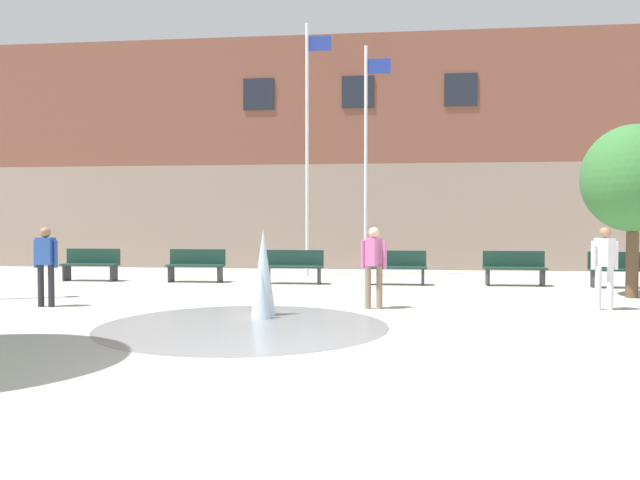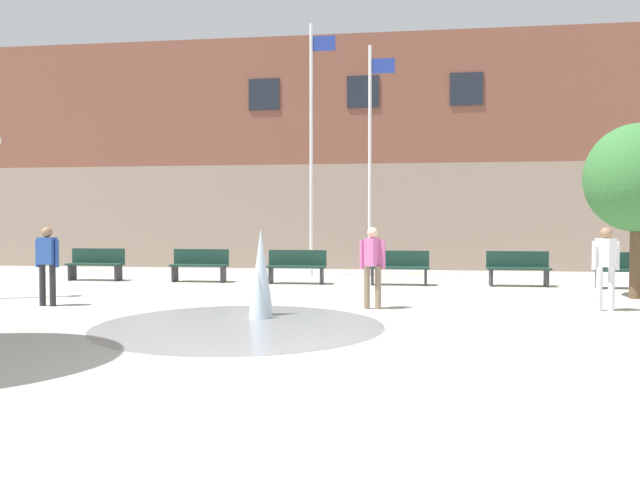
% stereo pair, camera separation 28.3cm
% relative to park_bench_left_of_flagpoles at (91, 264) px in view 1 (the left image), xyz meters
% --- Properties ---
extents(ground_plane, '(100.00, 100.00, 0.00)m').
position_rel_park_bench_left_of_flagpoles_xyz_m(ground_plane, '(7.33, -9.98, -0.48)').
color(ground_plane, '#B2ADA3').
extents(library_building, '(36.00, 6.05, 8.20)m').
position_rel_park_bench_left_of_flagpoles_xyz_m(library_building, '(7.33, 7.91, 3.62)').
color(library_building, gray).
rests_on(library_building, ground).
extents(splash_fountain, '(4.74, 4.74, 1.58)m').
position_rel_park_bench_left_of_flagpoles_xyz_m(splash_fountain, '(6.15, -6.21, 0.02)').
color(splash_fountain, gray).
rests_on(splash_fountain, ground).
extents(park_bench_left_of_flagpoles, '(1.60, 0.44, 0.91)m').
position_rel_park_bench_left_of_flagpoles_xyz_m(park_bench_left_of_flagpoles, '(0.00, 0.00, 0.00)').
color(park_bench_left_of_flagpoles, '#28282D').
rests_on(park_bench_left_of_flagpoles, ground).
extents(park_bench_under_left_flagpole, '(1.60, 0.44, 0.91)m').
position_rel_park_bench_left_of_flagpoles_xyz_m(park_bench_under_left_flagpole, '(3.08, -0.01, 0.00)').
color(park_bench_under_left_flagpole, '#28282D').
rests_on(park_bench_under_left_flagpole, ground).
extents(park_bench_center, '(1.60, 0.44, 0.91)m').
position_rel_park_bench_left_of_flagpoles_xyz_m(park_bench_center, '(5.86, -0.15, 0.00)').
color(park_bench_center, '#28282D').
rests_on(park_bench_center, ground).
extents(park_bench_under_right_flagpole, '(1.60, 0.44, 0.91)m').
position_rel_park_bench_left_of_flagpoles_xyz_m(park_bench_under_right_flagpole, '(8.62, -0.13, 0.00)').
color(park_bench_under_right_flagpole, '#28282D').
rests_on(park_bench_under_right_flagpole, ground).
extents(park_bench_near_trashcan, '(1.60, 0.44, 0.91)m').
position_rel_park_bench_left_of_flagpoles_xyz_m(park_bench_near_trashcan, '(11.72, -0.03, 0.00)').
color(park_bench_near_trashcan, '#28282D').
rests_on(park_bench_near_trashcan, ground).
extents(park_bench_far_right, '(1.60, 0.44, 0.91)m').
position_rel_park_bench_left_of_flagpoles_xyz_m(park_bench_far_right, '(14.33, -0.27, 0.00)').
color(park_bench_far_right, '#28282D').
rests_on(park_bench_far_right, ground).
extents(adult_in_red, '(0.50, 0.23, 1.59)m').
position_rel_park_bench_left_of_flagpoles_xyz_m(adult_in_red, '(1.64, -5.17, 0.45)').
color(adult_in_red, '#28282D').
rests_on(adult_in_red, ground).
extents(adult_watching, '(0.50, 0.39, 1.59)m').
position_rel_park_bench_left_of_flagpoles_xyz_m(adult_watching, '(12.54, -4.40, 0.45)').
color(adult_watching, silver).
rests_on(adult_watching, ground).
extents(adult_near_bench, '(0.50, 0.39, 1.59)m').
position_rel_park_bench_left_of_flagpoles_xyz_m(adult_near_bench, '(8.14, -4.72, 0.45)').
color(adult_near_bench, '#89755B').
rests_on(adult_near_bench, ground).
extents(flagpole_left, '(0.80, 0.10, 7.78)m').
position_rel_park_bench_left_of_flagpoles_xyz_m(flagpole_left, '(5.93, 2.32, 3.65)').
color(flagpole_left, silver).
rests_on(flagpole_left, ground).
extents(flagpole_right, '(0.80, 0.10, 7.04)m').
position_rel_park_bench_left_of_flagpoles_xyz_m(flagpole_right, '(7.74, 2.32, 3.28)').
color(flagpole_right, silver).
rests_on(flagpole_right, ground).
extents(street_tree_near_building, '(2.24, 2.24, 3.85)m').
position_rel_park_bench_left_of_flagpoles_xyz_m(street_tree_near_building, '(13.82, -2.34, 2.16)').
color(street_tree_near_building, brown).
rests_on(street_tree_near_building, ground).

